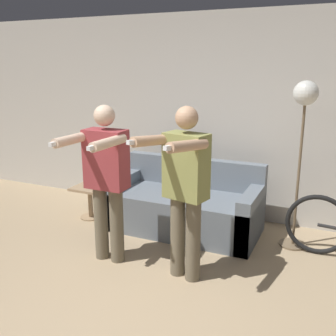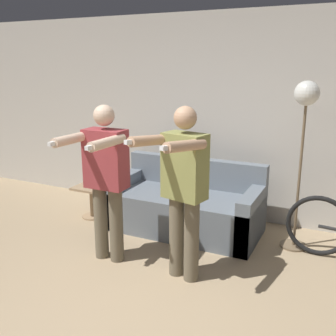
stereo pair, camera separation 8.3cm
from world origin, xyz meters
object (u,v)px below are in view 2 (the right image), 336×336
(person_left, at_px, (105,174))
(side_table, at_px, (92,195))
(cup, at_px, (90,183))
(person_right, at_px, (183,184))
(couch, at_px, (185,207))
(cat, at_px, (185,151))
(floor_lamp, at_px, (305,115))

(person_left, height_order, side_table, person_left)
(side_table, bearing_deg, person_left, -46.20)
(person_left, xyz_separation_m, cup, (-0.84, 0.85, -0.44))
(person_left, bearing_deg, person_right, -0.46)
(couch, relative_size, side_table, 4.19)
(person_right, relative_size, cat, 3.32)
(cup, bearing_deg, side_table, 107.70)
(couch, distance_m, cat, 0.71)
(person_right, distance_m, cup, 1.93)
(person_left, relative_size, person_right, 0.98)
(side_table, bearing_deg, couch, 7.34)
(cat, relative_size, cup, 5.45)
(couch, xyz_separation_m, floor_lamp, (1.28, 0.09, 1.18))
(floor_lamp, height_order, side_table, floor_lamp)
(person_right, distance_m, cat, 1.49)
(couch, relative_size, cup, 20.07)
(cat, xyz_separation_m, floor_lamp, (1.43, -0.24, 0.56))
(couch, xyz_separation_m, person_left, (-0.42, -1.05, 0.63))
(person_left, relative_size, floor_lamp, 0.88)
(couch, bearing_deg, floor_lamp, 3.97)
(cup, bearing_deg, cat, 25.49)
(cat, bearing_deg, person_right, -67.52)
(side_table, distance_m, cup, 0.17)
(person_right, xyz_separation_m, cup, (-1.67, 0.85, -0.45))
(person_left, bearing_deg, couch, 67.82)
(cat, xyz_separation_m, cup, (-1.11, -0.53, -0.43))
(cat, height_order, cup, cat)
(couch, distance_m, side_table, 1.28)
(floor_lamp, bearing_deg, person_right, -127.04)
(couch, relative_size, cat, 3.68)
(cat, distance_m, floor_lamp, 1.55)
(couch, height_order, floor_lamp, floor_lamp)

